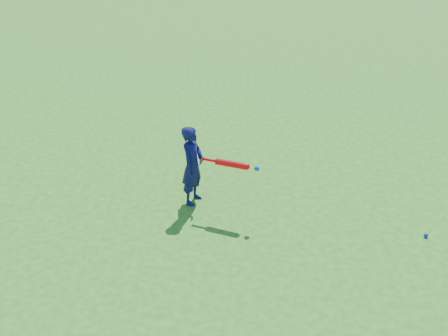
% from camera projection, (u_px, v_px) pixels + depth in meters
% --- Properties ---
extents(ground, '(80.00, 80.00, 0.00)m').
position_uv_depth(ground, '(242.00, 206.00, 7.53)').
color(ground, '#236618').
rests_on(ground, ground).
extents(child, '(0.44, 0.53, 1.23)m').
position_uv_depth(child, '(193.00, 165.00, 7.36)').
color(child, '#0E1145').
rests_on(child, ground).
extents(ground_ball_blue, '(0.06, 0.06, 0.06)m').
position_uv_depth(ground_ball_blue, '(426.00, 235.00, 6.81)').
color(ground_ball_blue, '#0E23EE').
rests_on(ground_ball_blue, ground).
extents(bat_swing, '(0.82, 0.35, 0.10)m').
position_uv_depth(bat_swing, '(234.00, 164.00, 7.02)').
color(bat_swing, red).
rests_on(bat_swing, ground).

